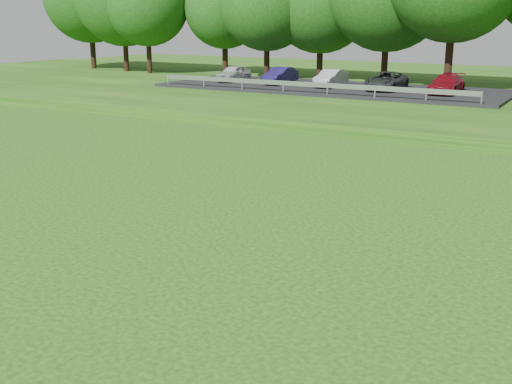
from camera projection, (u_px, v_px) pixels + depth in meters
The scene contains 1 object.
parking_lot at pixel (336, 84), 44.44m from camera, with size 24.00×9.00×1.38m.
Camera 1 is at (-6.14, -8.89, 5.57)m, focal length 45.00 mm.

